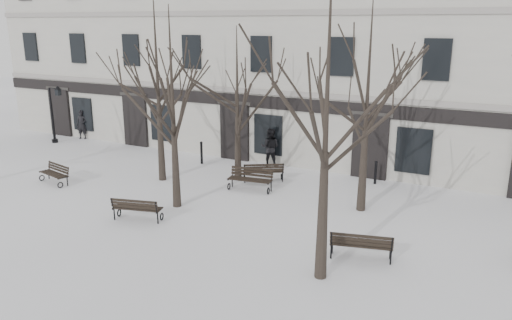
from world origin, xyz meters
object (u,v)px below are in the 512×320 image
Objects in this scene: bench_0 at (55,173)px; bench_3 at (250,179)px; bench_1 at (137,208)px; tree_2 at (328,84)px; tree_1 at (172,85)px; bench_4 at (263,171)px; lamp_post at (54,110)px; bench_2 at (361,244)px.

bench_3 is at bearing 33.47° from bench_0.
tree_2 is at bearing 158.32° from bench_1.
bench_4 is at bearing 69.53° from tree_1.
lamp_post is at bearing 162.64° from bench_3.
lamp_post is at bearing -36.19° from bench_4.
bench_0 is 0.91× the size of bench_2.
bench_3 is 1.29m from bench_4.
bench_4 is 0.54× the size of lamp_post.
tree_1 is 4.05× the size of bench_1.
bench_1 is at bearing 40.28° from bench_4.
bench_1 is (6.10, -1.75, 0.02)m from bench_0.
bench_3 is at bearing -9.53° from lamp_post.
bench_0 is at bearing 168.90° from tree_2.
bench_2 is 7.27m from bench_3.
tree_2 is at bearing -22.68° from lamp_post.
tree_1 is 2.22× the size of lamp_post.
bench_4 is at bearing 126.92° from tree_2.
bench_4 is at bearing -4.39° from lamp_post.
tree_1 is 3.88× the size of bench_3.
bench_1 is 14.18m from lamp_post.
lamp_post reaches higher than bench_4.
bench_0 is 0.96× the size of bench_4.
bench_0 is at bearing -179.03° from tree_1.
bench_2 is at bearing 169.96° from bench_1.
lamp_post is at bearing 156.78° from tree_1.
bench_4 is at bearing -122.77° from bench_1.
tree_2 reaches higher than bench_4.
bench_2 reaches higher than bench_0.
tree_2 is 5.16m from bench_2.
bench_3 is 0.57× the size of lamp_post.
bench_4 is (1.99, 6.14, 0.01)m from bench_1.
bench_4 is at bearing 83.39° from bench_3.
tree_2 is 14.47m from bench_0.
bench_1 is 0.96× the size of bench_2.
bench_2 reaches higher than bench_4.
bench_1 is at bearing 173.18° from tree_2.
tree_1 is at bearing -116.63° from bench_1.
bench_3 is at bearing 59.42° from bench_4.
bench_2 is (14.05, -1.08, 0.04)m from bench_0.
bench_1 is (-7.25, 0.87, -4.89)m from tree_2.
tree_2 is at bearing 1.44° from bench_0.
tree_1 reaches higher than bench_3.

